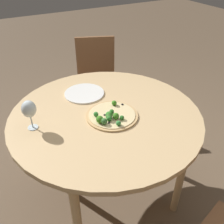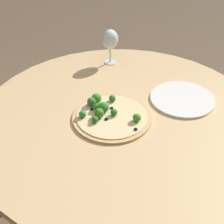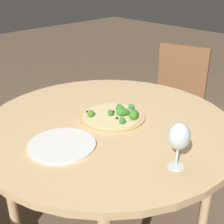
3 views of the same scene
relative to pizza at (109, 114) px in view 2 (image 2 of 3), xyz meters
The scene contains 5 objects.
ground_plane 0.79m from the pizza, 100.08° to the left, with size 12.00×12.00×0.00m, color brown.
dining_table 0.10m from the pizza, 100.08° to the left, with size 1.19×1.19×0.77m.
pizza is the anchor object (origin of this frame).
wine_glass 0.47m from the pizza, 164.34° to the left, with size 0.08×0.08×0.18m.
plate_near 0.34m from the pizza, 95.45° to the left, with size 0.28×0.28×0.01m.
Camera 2 is at (0.97, -0.31, 1.54)m, focal length 50.00 mm.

